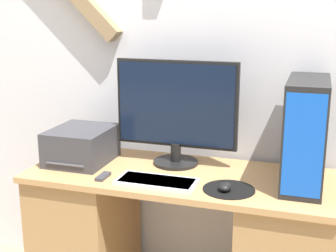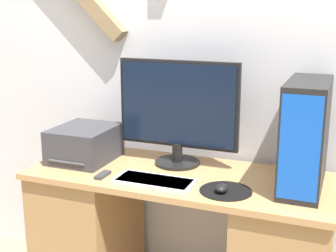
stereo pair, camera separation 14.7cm
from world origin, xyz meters
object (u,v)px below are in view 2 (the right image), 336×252
object	(u,v)px
monitor	(178,109)
printer	(85,144)
remote_control	(103,175)
computer_tower	(305,135)
mouse	(221,188)
keyboard	(154,181)

from	to	relation	value
monitor	printer	size ratio (longest dim) A/B	1.79
remote_control	computer_tower	bearing A→B (deg)	13.46
monitor	computer_tower	world-z (taller)	monitor
monitor	mouse	distance (m)	0.52
computer_tower	remote_control	xyz separation A→B (m)	(-0.91, -0.22, -0.24)
printer	remote_control	world-z (taller)	printer
computer_tower	remote_control	bearing A→B (deg)	-166.54
printer	monitor	bearing A→B (deg)	14.01
monitor	computer_tower	xyz separation A→B (m)	(0.64, -0.09, -0.05)
printer	keyboard	bearing A→B (deg)	-20.43
monitor	computer_tower	size ratio (longest dim) A/B	1.30
mouse	remote_control	size ratio (longest dim) A/B	0.67
monitor	keyboard	xyz separation A→B (m)	(-0.00, -0.30, -0.28)
mouse	remote_control	xyz separation A→B (m)	(-0.59, -0.01, -0.01)
keyboard	remote_control	xyz separation A→B (m)	(-0.27, -0.01, -0.00)
monitor	remote_control	bearing A→B (deg)	-130.87
mouse	remote_control	bearing A→B (deg)	-179.05
remote_control	printer	bearing A→B (deg)	138.28
keyboard	remote_control	distance (m)	0.27
keyboard	remote_control	world-z (taller)	keyboard
keyboard	monitor	bearing A→B (deg)	89.58
monitor	printer	xyz separation A→B (m)	(-0.49, -0.12, -0.20)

